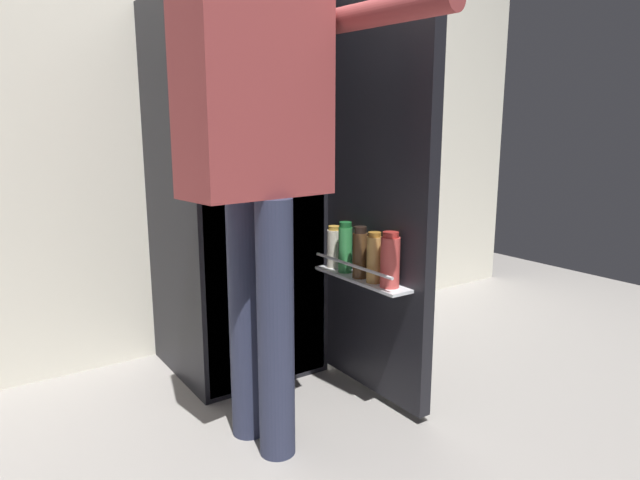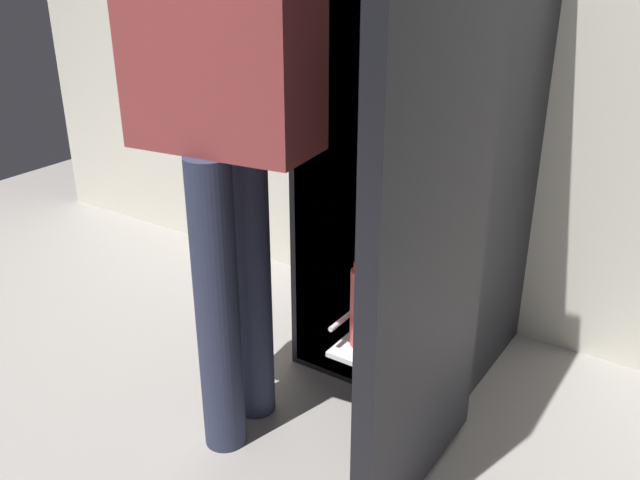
% 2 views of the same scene
% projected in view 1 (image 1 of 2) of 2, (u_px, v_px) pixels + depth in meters
% --- Properties ---
extents(ground_plane, '(5.74, 5.74, 0.00)m').
position_uv_depth(ground_plane, '(302.00, 411.00, 2.15)').
color(ground_plane, gray).
extents(kitchen_wall, '(4.40, 0.10, 2.62)m').
position_uv_depth(kitchen_wall, '(197.00, 78.00, 2.63)').
color(kitchen_wall, silver).
rests_on(kitchen_wall, ground_plane).
extents(refrigerator, '(0.64, 1.20, 1.61)m').
position_uv_depth(refrigerator, '(245.00, 192.00, 2.41)').
color(refrigerator, black).
rests_on(refrigerator, ground_plane).
extents(person, '(0.64, 0.76, 1.73)m').
position_uv_depth(person, '(259.00, 136.00, 1.74)').
color(person, '#2D334C').
rests_on(person, ground_plane).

